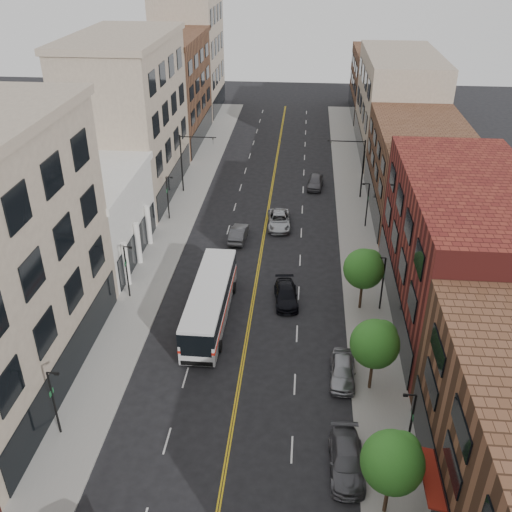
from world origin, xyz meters
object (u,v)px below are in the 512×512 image
(car_lane_a, at_px, (286,295))
(car_lane_b, at_px, (279,220))
(city_bus, at_px, (210,300))
(car_parked_mid, at_px, (346,461))
(car_lane_behind, at_px, (239,233))
(car_lane_c, at_px, (315,182))
(car_parked_far, at_px, (342,370))

(car_lane_a, xyz_separation_m, car_lane_b, (-1.40, 14.77, 0.05))
(city_bus, distance_m, car_parked_mid, 18.06)
(city_bus, xyz_separation_m, car_parked_mid, (10.57, -14.60, -1.16))
(city_bus, xyz_separation_m, car_lane_behind, (0.68, 14.47, -1.15))
(city_bus, xyz_separation_m, car_lane_c, (8.78, 29.46, -1.12))
(car_lane_a, distance_m, car_lane_c, 26.40)
(car_lane_b, height_order, car_lane_c, car_lane_c)
(car_parked_far, bearing_deg, city_bus, 150.97)
(car_parked_far, relative_size, car_lane_b, 0.84)
(car_lane_behind, relative_size, car_lane_c, 1.00)
(car_lane_behind, bearing_deg, city_bus, 90.39)
(city_bus, distance_m, car_lane_b, 18.62)
(car_lane_behind, height_order, car_lane_b, car_lane_b)
(car_lane_c, bearing_deg, car_lane_a, -89.74)
(city_bus, relative_size, car_lane_behind, 2.81)
(city_bus, distance_m, car_lane_a, 7.06)
(car_lane_b, bearing_deg, city_bus, -108.42)
(car_parked_far, height_order, car_lane_b, car_parked_far)
(city_bus, distance_m, car_lane_behind, 14.53)
(car_lane_a, distance_m, car_lane_b, 14.83)
(car_lane_behind, bearing_deg, car_lane_b, -136.49)
(city_bus, bearing_deg, car_lane_b, 75.48)
(car_lane_b, bearing_deg, car_lane_behind, -143.09)
(car_parked_mid, height_order, car_lane_behind, car_lane_behind)
(city_bus, bearing_deg, car_parked_mid, -53.69)
(city_bus, distance_m, car_lane_c, 30.76)
(city_bus, height_order, car_lane_b, city_bus)
(car_parked_mid, relative_size, car_lane_b, 0.94)
(city_bus, bearing_deg, car_lane_a, 27.70)
(car_parked_mid, xyz_separation_m, car_parked_far, (0.11, 8.12, 0.04))
(car_parked_mid, xyz_separation_m, car_lane_a, (-4.40, 17.79, -0.03))
(car_parked_far, xyz_separation_m, car_lane_behind, (-10.00, 20.94, -0.03))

